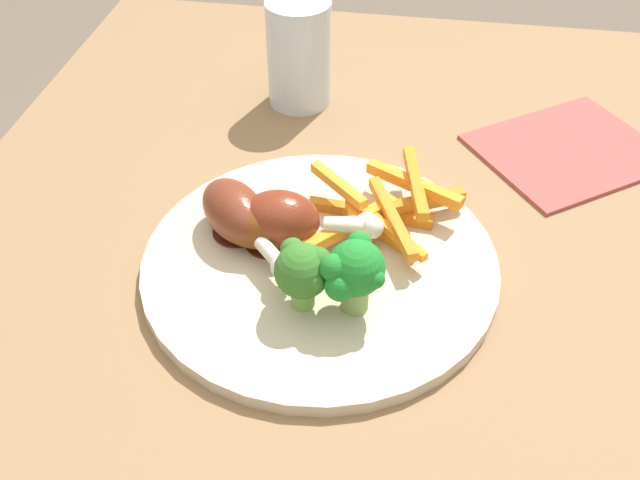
% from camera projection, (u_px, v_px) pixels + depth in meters
% --- Properties ---
extents(dining_table, '(1.09, 0.77, 0.73)m').
position_uv_depth(dining_table, '(349.00, 410.00, 0.63)').
color(dining_table, '#8E6B47').
rests_on(dining_table, ground_plane).
extents(dinner_plate, '(0.29, 0.29, 0.01)m').
position_uv_depth(dinner_plate, '(320.00, 263.00, 0.60)').
color(dinner_plate, beige).
rests_on(dinner_plate, dining_table).
extents(broccoli_floret_front, '(0.05, 0.05, 0.06)m').
position_uv_depth(broccoli_floret_front, '(352.00, 270.00, 0.53)').
color(broccoli_floret_front, '#809E54').
rests_on(broccoli_floret_front, dinner_plate).
extents(broccoli_floret_middle, '(0.04, 0.04, 0.06)m').
position_uv_depth(broccoli_floret_middle, '(304.00, 269.00, 0.54)').
color(broccoli_floret_middle, '#7BB14F').
rests_on(broccoli_floret_middle, dinner_plate).
extents(carrot_fries_pile, '(0.14, 0.14, 0.04)m').
position_uv_depth(carrot_fries_pile, '(384.00, 208.00, 0.62)').
color(carrot_fries_pile, orange).
rests_on(carrot_fries_pile, dinner_plate).
extents(chicken_drumstick_near, '(0.11, 0.10, 0.05)m').
position_uv_depth(chicken_drumstick_near, '(238.00, 215.00, 0.61)').
color(chicken_drumstick_near, '#501D11').
rests_on(chicken_drumstick_near, dinner_plate).
extents(chicken_drumstick_far, '(0.05, 0.12, 0.05)m').
position_uv_depth(chicken_drumstick_far, '(285.00, 220.00, 0.60)').
color(chicken_drumstick_far, '#551A0E').
rests_on(chicken_drumstick_far, dinner_plate).
extents(chicken_drumstick_extra, '(0.06, 0.13, 0.04)m').
position_uv_depth(chicken_drumstick_extra, '(274.00, 223.00, 0.60)').
color(chicken_drumstick_extra, '#52200A').
rests_on(chicken_drumstick_extra, dinner_plate).
extents(water_glass, '(0.07, 0.07, 0.11)m').
position_uv_depth(water_glass, '(299.00, 53.00, 0.77)').
color(water_glass, silver).
rests_on(water_glass, dining_table).
extents(napkin, '(0.21, 0.22, 0.00)m').
position_uv_depth(napkin, '(568.00, 150.00, 0.73)').
color(napkin, '#B74C47').
rests_on(napkin, dining_table).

